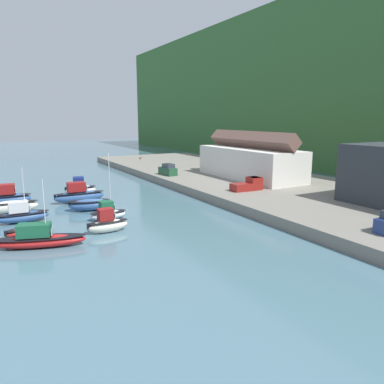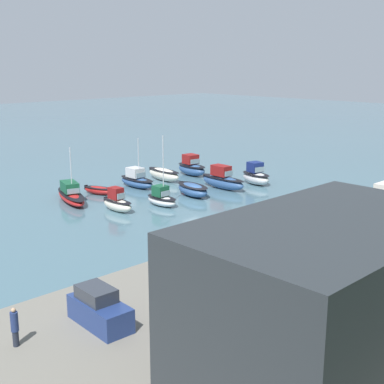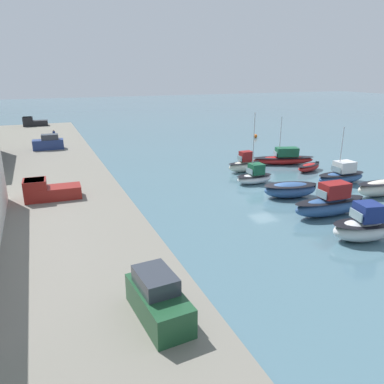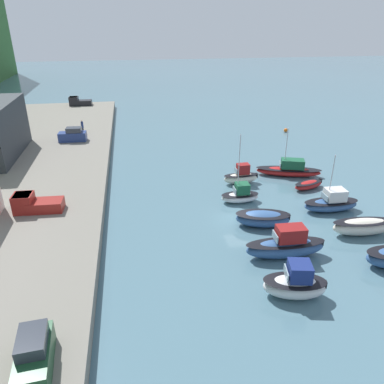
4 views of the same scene
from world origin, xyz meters
The scene contains 16 objects.
ground_plane centered at (0.00, 0.00, 0.00)m, with size 320.00×320.00×0.00m, color slate.
moored_boat_0 centered at (-11.94, -0.89, 1.09)m, with size 3.21×5.11×2.93m.
moored_boat_1 centered at (-6.94, -2.21, 1.10)m, with size 2.26×7.17×2.96m.
moored_boat_2 centered at (-1.48, -2.02, 0.80)m, with size 3.51×5.85×1.52m.
moored_boat_3 centered at (4.07, -1.28, 0.83)m, with size 1.95×4.31×7.94m.
moored_boat_4 centered at (9.05, -2.82, 0.95)m, with size 1.68×4.46×2.59m.
moored_boat_6 centered at (-4.68, -11.00, 0.88)m, with size 2.19×6.29×1.67m.
moored_boat_7 centered at (0.42, -10.43, 0.92)m, with size 2.33×6.09×6.40m.
moored_boat_8 centered at (6.17, -10.55, 0.52)m, with size 2.79×4.43×0.97m.
moored_boat_9 centered at (10.50, -9.82, 0.82)m, with size 4.56×8.77×6.44m.
parked_car_0 centered at (-16.66, 16.54, 2.24)m, with size 4.34×2.15×2.16m.
parked_car_1 centered at (26.54, 19.55, 2.24)m, with size 1.96×4.27×2.16m.
pickup_truck_0 centered at (2.91, 20.56, 2.15)m, with size 2.14×4.80×1.90m.
pickup_truck_1 centered at (53.27, 21.50, 2.15)m, with size 2.16×4.81×1.90m.
person_on_quay centered at (31.01, 18.51, 2.42)m, with size 0.40×0.40×2.14m.
mooring_buoy_0 centered at (30.12, -17.38, 0.35)m, with size 0.70×0.70×0.70m.
Camera 3 is at (-30.84, 20.69, 12.15)m, focal length 35.00 mm.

